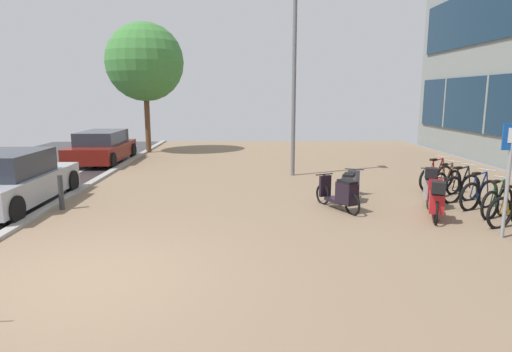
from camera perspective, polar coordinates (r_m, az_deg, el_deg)
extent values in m
cube|color=#856C52|center=(7.29, 18.24, -12.41)|extent=(14.40, 40.00, 0.05)
cube|color=gray|center=(19.99, 27.93, 8.23)|extent=(0.10, 0.12, 2.32)
cube|color=gray|center=(23.25, 23.50, 8.74)|extent=(0.10, 0.12, 2.32)
torus|color=black|center=(10.45, 29.22, -4.28)|extent=(0.70, 0.30, 0.71)
cylinder|color=#B98B1B|center=(10.55, 30.04, -2.92)|extent=(0.15, 0.08, 0.57)
cylinder|color=#B98B1B|center=(10.56, 29.66, -4.32)|extent=(0.25, 0.11, 0.08)
cylinder|color=#B98B1B|center=(10.45, 29.61, -2.86)|extent=(0.17, 0.08, 0.52)
cube|color=black|center=(10.45, 30.02, -1.23)|extent=(0.24, 0.16, 0.06)
torus|color=black|center=(11.13, 28.26, -3.42)|extent=(0.63, 0.41, 0.69)
torus|color=black|center=(11.64, 29.74, -2.99)|extent=(0.63, 0.41, 0.69)
cylinder|color=#2A6136|center=(11.38, 29.27, -1.94)|extent=(0.27, 0.18, 0.60)
cylinder|color=#2A6136|center=(11.23, 28.82, -2.17)|extent=(0.13, 0.10, 0.55)
cylinder|color=#2A6136|center=(11.29, 29.28, -0.63)|extent=(0.33, 0.21, 0.08)
cylinder|color=#2A6136|center=(11.23, 28.54, -3.45)|extent=(0.22, 0.14, 0.07)
cylinder|color=#2A6136|center=(11.13, 28.54, -2.13)|extent=(0.15, 0.10, 0.50)
cylinder|color=#2A6136|center=(11.54, 29.73, -1.71)|extent=(0.13, 0.10, 0.55)
cube|color=black|center=(11.13, 28.84, -0.64)|extent=(0.24, 0.19, 0.06)
cylinder|color=#ADADB2|center=(11.43, 29.75, -0.17)|extent=(0.26, 0.43, 0.02)
torus|color=black|center=(11.72, 26.19, -2.49)|extent=(0.69, 0.38, 0.73)
torus|color=black|center=(12.24, 28.04, -2.13)|extent=(0.69, 0.38, 0.73)
cylinder|color=navy|center=(11.98, 27.43, -1.04)|extent=(0.30, 0.17, 0.64)
cylinder|color=navy|center=(11.82, 26.86, -1.25)|extent=(0.14, 0.09, 0.58)
cylinder|color=navy|center=(11.89, 27.39, 0.29)|extent=(0.37, 0.20, 0.09)
cylinder|color=navy|center=(11.82, 26.55, -2.54)|extent=(0.24, 0.13, 0.08)
cylinder|color=navy|center=(11.72, 26.51, -1.20)|extent=(0.16, 0.09, 0.53)
cylinder|color=navy|center=(12.14, 28.00, -0.84)|extent=(0.15, 0.09, 0.58)
cube|color=black|center=(11.73, 26.84, 0.29)|extent=(0.24, 0.18, 0.06)
cylinder|color=#ADADB2|center=(12.03, 27.97, 0.72)|extent=(0.23, 0.44, 0.02)
torus|color=black|center=(12.32, 24.26, -1.71)|extent=(0.72, 0.36, 0.75)
torus|color=black|center=(12.81, 26.17, -1.43)|extent=(0.72, 0.36, 0.75)
cylinder|color=black|center=(12.56, 25.52, -0.34)|extent=(0.31, 0.16, 0.65)
cylinder|color=black|center=(12.42, 24.94, -0.52)|extent=(0.14, 0.09, 0.59)
cylinder|color=black|center=(12.48, 25.47, 0.97)|extent=(0.38, 0.19, 0.09)
cylinder|color=black|center=(12.42, 24.63, -1.77)|extent=(0.24, 0.13, 0.08)
cylinder|color=black|center=(12.33, 24.57, -0.46)|extent=(0.16, 0.09, 0.54)
cylinder|color=black|center=(12.71, 26.11, -0.15)|extent=(0.15, 0.09, 0.59)
cube|color=black|center=(12.33, 24.90, 0.98)|extent=(0.24, 0.17, 0.06)
cylinder|color=#ADADB2|center=(12.62, 26.07, 1.36)|extent=(0.21, 0.45, 0.02)
torus|color=black|center=(12.91, 22.83, -1.12)|extent=(0.65, 0.45, 0.73)
torus|color=black|center=(13.46, 24.39, -0.79)|extent=(0.65, 0.45, 0.73)
cylinder|color=brown|center=(13.20, 23.87, 0.19)|extent=(0.29, 0.20, 0.64)
cylinder|color=brown|center=(13.03, 23.39, 0.00)|extent=(0.14, 0.11, 0.58)
cylinder|color=brown|center=(13.11, 23.84, 1.40)|extent=(0.36, 0.24, 0.08)
cylinder|color=brown|center=(13.02, 23.13, -1.16)|extent=(0.23, 0.16, 0.08)
cylinder|color=brown|center=(12.92, 23.10, 0.05)|extent=(0.16, 0.11, 0.53)
cylinder|color=brown|center=(13.36, 24.35, 0.38)|extent=(0.14, 0.11, 0.58)
cube|color=black|center=(12.94, 23.37, 1.39)|extent=(0.23, 0.19, 0.06)
cylinder|color=#ADADB2|center=(13.26, 24.32, 1.79)|extent=(0.28, 0.42, 0.02)
torus|color=black|center=(13.61, 21.62, -0.44)|extent=(0.70, 0.38, 0.74)
torus|color=black|center=(14.10, 23.39, -0.21)|extent=(0.70, 0.38, 0.74)
cylinder|color=#A1161A|center=(13.86, 22.77, 0.79)|extent=(0.31, 0.17, 0.65)
cylinder|color=#A1161A|center=(13.71, 22.23, 0.63)|extent=(0.14, 0.09, 0.59)
cylinder|color=#A1161A|center=(13.77, 22.72, 1.98)|extent=(0.37, 0.20, 0.09)
cylinder|color=#A1161A|center=(13.70, 21.96, -0.50)|extent=(0.24, 0.13, 0.08)
cylinder|color=#A1161A|center=(13.61, 21.90, 0.69)|extent=(0.16, 0.09, 0.54)
cylinder|color=#A1161A|center=(14.01, 23.32, 0.95)|extent=(0.15, 0.09, 0.59)
cube|color=black|center=(13.62, 22.19, 1.99)|extent=(0.24, 0.18, 0.06)
cylinder|color=#ADADB2|center=(13.91, 23.27, 2.33)|extent=(0.23, 0.44, 0.02)
torus|color=black|center=(10.20, 22.51, -4.48)|extent=(0.26, 0.54, 0.56)
torus|color=black|center=(11.48, 22.26, -2.84)|extent=(0.26, 0.54, 0.56)
cube|color=#B11A1E|center=(10.85, 22.37, -3.74)|extent=(0.53, 0.79, 0.08)
cube|color=#B11A1E|center=(10.39, 22.53, -3.18)|extent=(0.49, 0.65, 0.42)
cube|color=black|center=(10.34, 22.62, -1.89)|extent=(0.44, 0.59, 0.06)
cylinder|color=#B11A1E|center=(11.40, 22.36, -1.53)|extent=(0.11, 0.14, 0.56)
cube|color=#B11A1E|center=(11.33, 22.36, -1.72)|extent=(0.33, 0.19, 0.55)
cylinder|color=black|center=(11.33, 22.46, -0.19)|extent=(0.49, 0.22, 0.03)
cube|color=black|center=(10.03, 22.75, -1.39)|extent=(0.36, 0.36, 0.24)
torus|color=black|center=(11.40, 11.79, -2.49)|extent=(0.24, 0.48, 0.50)
torus|color=black|center=(12.53, 12.67, -1.35)|extent=(0.24, 0.48, 0.50)
cube|color=#363640|center=(11.97, 12.25, -2.00)|extent=(0.51, 0.71, 0.08)
cube|color=#363640|center=(11.55, 12.01, -1.18)|extent=(0.47, 0.59, 0.49)
cube|color=black|center=(11.50, 12.06, 0.17)|extent=(0.42, 0.53, 0.06)
cylinder|color=#363640|center=(12.46, 12.70, -0.24)|extent=(0.11, 0.14, 0.51)
cube|color=#363640|center=(12.39, 12.64, -0.41)|extent=(0.33, 0.20, 0.50)
cylinder|color=black|center=(12.39, 12.73, 0.87)|extent=(0.49, 0.23, 0.03)
torus|color=black|center=(10.40, 12.47, -3.67)|extent=(0.28, 0.51, 0.54)
torus|color=black|center=(11.31, 8.69, -2.40)|extent=(0.28, 0.51, 0.54)
cube|color=black|center=(10.85, 10.50, -3.14)|extent=(0.54, 0.71, 0.08)
cube|color=black|center=(10.51, 11.79, -2.22)|extent=(0.49, 0.60, 0.50)
cube|color=black|center=(10.45, 11.85, -0.71)|extent=(0.44, 0.54, 0.06)
cylinder|color=black|center=(11.23, 8.80, -1.10)|extent=(0.11, 0.14, 0.54)
cube|color=black|center=(11.17, 9.02, -1.29)|extent=(0.32, 0.21, 0.54)
cylinder|color=black|center=(11.16, 8.92, 0.22)|extent=(0.48, 0.25, 0.03)
torus|color=black|center=(11.53, 21.70, -2.74)|extent=(0.27, 0.53, 0.56)
torus|color=black|center=(12.78, 21.74, -1.50)|extent=(0.27, 0.53, 0.56)
cube|color=#A4AFAF|center=(12.16, 21.71, -2.21)|extent=(0.54, 0.76, 0.08)
cube|color=#A4AFAF|center=(11.71, 21.78, -1.45)|extent=(0.50, 0.63, 0.49)
cube|color=black|center=(11.66, 21.88, -0.12)|extent=(0.44, 0.57, 0.06)
cylinder|color=#A4AFAF|center=(12.70, 21.82, -0.31)|extent=(0.11, 0.14, 0.56)
cube|color=#A4AFAF|center=(12.63, 21.81, -0.48)|extent=(0.33, 0.20, 0.55)
cylinder|color=black|center=(12.63, 21.91, 0.91)|extent=(0.49, 0.23, 0.03)
cube|color=black|center=(11.36, 21.92, 0.38)|extent=(0.37, 0.37, 0.24)
cube|color=#A2A5AA|center=(12.52, -29.19, -1.27)|extent=(1.75, 4.22, 0.62)
cube|color=#282D38|center=(12.31, -29.72, 1.37)|extent=(1.47, 2.22, 0.59)
cylinder|color=black|center=(14.31, -29.19, -0.64)|extent=(0.20, 0.62, 0.62)
cylinder|color=black|center=(13.62, -22.96, -0.63)|extent=(0.20, 0.62, 0.62)
cylinder|color=black|center=(10.79, -29.03, -3.89)|extent=(0.20, 0.62, 0.62)
cube|color=maroon|center=(19.10, -19.48, 3.08)|extent=(1.80, 4.19, 0.60)
cube|color=#282D38|center=(19.13, -19.50, 4.79)|extent=(1.51, 2.58, 0.52)
cylinder|color=black|center=(20.87, -20.40, 3.16)|extent=(0.20, 0.62, 0.62)
cylinder|color=black|center=(20.39, -15.81, 3.26)|extent=(0.20, 0.62, 0.62)
cylinder|color=black|center=(17.94, -23.58, 1.84)|extent=(0.20, 0.62, 0.62)
cylinder|color=black|center=(17.37, -18.32, 1.93)|extent=(0.20, 0.62, 0.62)
cylinder|color=gray|center=(9.65, 30.04, -0.67)|extent=(0.07, 0.07, 2.23)
cube|color=white|center=(9.50, 30.46, 4.60)|extent=(0.14, 0.01, 0.28)
cylinder|color=slate|center=(15.00, 4.97, 11.61)|extent=(0.14, 0.14, 6.09)
cylinder|color=brown|center=(21.82, -14.00, 6.95)|extent=(0.25, 0.25, 3.00)
sphere|color=#3E7D38|center=(21.83, -14.33, 14.24)|extent=(3.65, 3.65, 3.65)
cylinder|color=#38383D|center=(11.58, -24.14, -1.96)|extent=(0.12, 0.12, 0.86)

